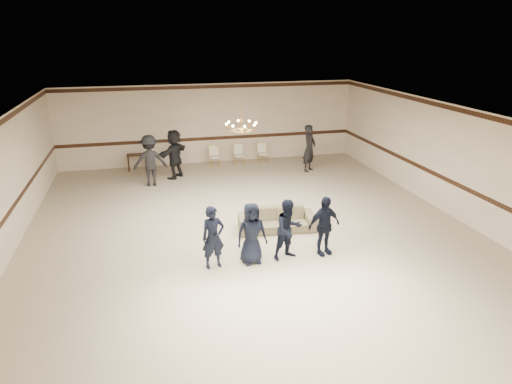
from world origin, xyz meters
TOP-DOWN VIEW (x-y plane):
  - room at (0.00, 0.00)m, footprint 12.01×14.01m
  - chair_rail at (0.00, 6.99)m, footprint 12.00×0.02m
  - crown_molding at (0.00, 6.99)m, footprint 12.00×0.02m
  - chandelier at (0.00, 1.00)m, footprint 0.94×0.94m
  - boy_a at (-1.31, -1.88)m, footprint 0.60×0.45m
  - boy_b at (-0.41, -1.88)m, footprint 0.77×0.54m
  - boy_c at (0.49, -1.88)m, footprint 0.85×0.73m
  - boy_d at (1.39, -1.88)m, footprint 0.93×0.54m
  - settee at (0.71, -0.24)m, footprint 2.16×1.01m
  - adult_left at (-2.52, 4.49)m, footprint 1.20×0.72m
  - adult_mid at (-1.62, 5.19)m, footprint 1.49×1.62m
  - adult_right at (3.48, 4.79)m, footprint 0.78×0.77m
  - banquet_chair_left at (0.04, 6.28)m, footprint 0.43×0.43m
  - banquet_chair_mid at (1.04, 6.28)m, footprint 0.42×0.42m
  - banquet_chair_right at (2.04, 6.28)m, footprint 0.42×0.42m
  - console_table at (-2.96, 6.48)m, footprint 0.80×0.37m

SIDE VIEW (x-z plane):
  - settee at x=0.71m, z-range 0.00..0.61m
  - console_table at x=-2.96m, z-range 0.00..0.66m
  - banquet_chair_left at x=0.04m, z-range 0.00..0.83m
  - banquet_chair_mid at x=1.04m, z-range 0.00..0.83m
  - banquet_chair_right at x=2.04m, z-range 0.00..0.83m
  - boy_a at x=-1.31m, z-range 0.00..1.49m
  - boy_b at x=-0.41m, z-range 0.00..1.49m
  - boy_c at x=0.49m, z-range 0.00..1.49m
  - boy_d at x=1.39m, z-range 0.00..1.49m
  - adult_left at x=-2.52m, z-range 0.00..1.81m
  - adult_mid at x=-1.62m, z-range 0.00..1.81m
  - adult_right at x=3.48m, z-range 0.00..1.81m
  - chair_rail at x=0.00m, z-range 0.93..1.07m
  - room at x=0.00m, z-range -0.01..3.20m
  - chandelier at x=0.00m, z-range 2.43..3.32m
  - crown_molding at x=0.00m, z-range 3.01..3.15m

